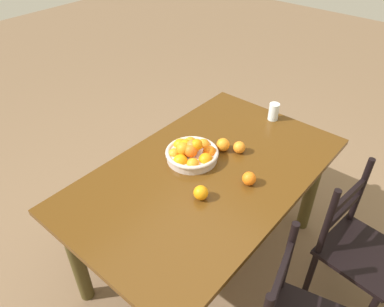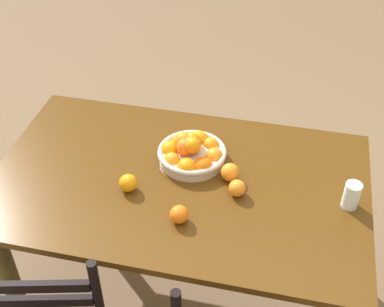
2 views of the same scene
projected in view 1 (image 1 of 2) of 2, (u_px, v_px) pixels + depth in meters
name	position (u px, v px, depth m)	size (l,w,h in m)	color
ground_plane	(204.00, 256.00, 2.51)	(12.00, 12.00, 0.00)	brown
dining_table	(207.00, 187.00, 2.11)	(1.62, 0.98, 0.77)	#51300E
chair_near_window	(356.00, 250.00, 2.01)	(0.45, 0.45, 0.91)	black
fruit_bowl	(192.00, 153.00, 2.09)	(0.31, 0.31, 0.14)	beige
orange_loose_0	(223.00, 145.00, 2.17)	(0.08, 0.08, 0.08)	orange
orange_loose_1	(201.00, 193.00, 1.84)	(0.08, 0.08, 0.08)	orange
orange_loose_2	(239.00, 147.00, 2.15)	(0.07, 0.07, 0.07)	orange
orange_loose_3	(249.00, 179.00, 1.93)	(0.07, 0.07, 0.07)	orange
drinking_glass	(273.00, 111.00, 2.43)	(0.07, 0.07, 0.12)	silver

